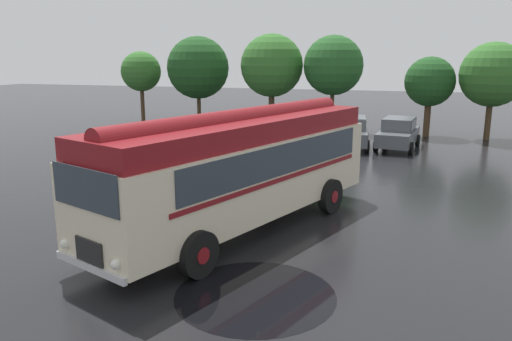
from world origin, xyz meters
TOP-DOWN VIEW (x-y plane):
  - ground_plane at (0.00, 0.00)m, footprint 120.00×120.00m
  - vintage_bus at (0.35, 0.08)m, footprint 5.95×10.29m
  - car_near_left at (-0.78, 14.52)m, footprint 2.06×4.25m
  - car_mid_left at (1.99, 14.22)m, footprint 2.27×4.35m
  - car_mid_right at (4.47, 14.47)m, footprint 2.40×4.40m
  - tree_far_left at (-13.87, 20.26)m, footprint 2.92×2.90m
  - tree_left_of_centre at (-9.58, 20.32)m, footprint 4.35×4.35m
  - tree_centre at (-3.93, 19.93)m, footprint 4.16×4.16m
  - tree_right_of_centre at (0.09, 19.54)m, footprint 3.81×3.81m
  - tree_far_right at (6.07, 19.28)m, footprint 2.99×2.99m
  - tree_extra_right at (9.43, 19.02)m, footprint 3.73×3.73m
  - puddle_patch at (1.92, -3.75)m, footprint 3.41×3.41m

SIDE VIEW (x-z plane):
  - ground_plane at x=0.00m, z-range 0.00..0.00m
  - puddle_patch at x=1.92m, z-range 0.00..0.01m
  - car_near_left at x=-0.78m, z-range 0.02..1.68m
  - car_mid_left at x=1.99m, z-range 0.02..1.68m
  - car_mid_right at x=4.47m, z-range 0.02..1.68m
  - vintage_bus at x=0.35m, z-range 0.15..3.64m
  - tree_far_right at x=6.07m, z-range 0.92..5.77m
  - tree_far_left at x=-13.87m, z-range 1.11..6.30m
  - tree_extra_right at x=9.43m, z-range 0.97..6.65m
  - tree_left_of_centre at x=-9.58m, z-range 0.86..7.08m
  - tree_right_of_centre at x=0.09m, z-range 1.11..7.29m
  - tree_centre at x=-3.93m, z-range 1.13..7.45m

